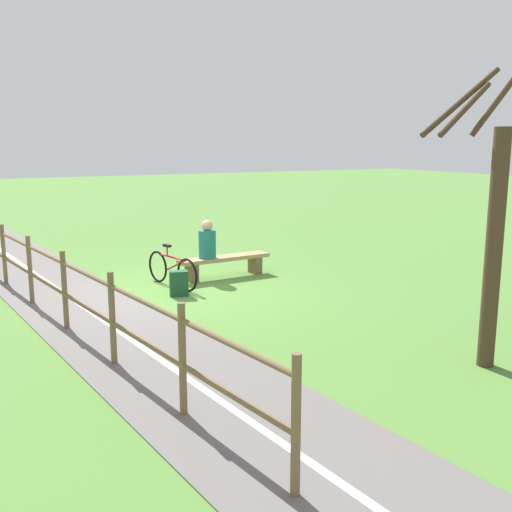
# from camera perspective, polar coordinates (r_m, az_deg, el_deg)

# --- Properties ---
(ground_plane) EXTENTS (80.00, 80.00, 0.00)m
(ground_plane) POSITION_cam_1_polar(r_m,az_deg,el_deg) (11.35, -8.51, -3.48)
(ground_plane) COLOR #548438
(paved_path) EXTENTS (6.21, 36.00, 0.02)m
(paved_path) POSITION_cam_1_polar(r_m,az_deg,el_deg) (7.37, -7.15, -11.48)
(paved_path) COLOR #66605E
(paved_path) RESTS_ON ground_plane
(path_centre_line) EXTENTS (3.80, 31.80, 0.00)m
(path_centre_line) POSITION_cam_1_polar(r_m,az_deg,el_deg) (7.37, -7.15, -11.40)
(path_centre_line) COLOR silver
(path_centre_line) RESTS_ON paved_path
(bench) EXTENTS (2.04, 0.52, 0.46)m
(bench) POSITION_cam_1_polar(r_m,az_deg,el_deg) (12.38, -3.10, -0.62)
(bench) COLOR #A88456
(bench) RESTS_ON ground_plane
(person_seated) EXTENTS (0.38, 0.38, 0.80)m
(person_seated) POSITION_cam_1_polar(r_m,az_deg,el_deg) (12.12, -4.76, 1.39)
(person_seated) COLOR #1E6B66
(person_seated) RESTS_ON bench
(bicycle) EXTENTS (0.44, 1.65, 0.83)m
(bicycle) POSITION_cam_1_polar(r_m,az_deg,el_deg) (11.69, -8.17, -1.31)
(bicycle) COLOR black
(bicycle) RESTS_ON ground_plane
(backpack) EXTENTS (0.38, 0.31, 0.47)m
(backpack) POSITION_cam_1_polar(r_m,az_deg,el_deg) (11.01, -7.52, -2.67)
(backpack) COLOR #1E4C2D
(backpack) RESTS_ON ground_plane
(fence_roadside) EXTENTS (1.69, 10.77, 1.22)m
(fence_roadside) POSITION_cam_1_polar(r_m,az_deg,el_deg) (9.33, -18.15, -2.55)
(fence_roadside) COLOR brown
(fence_roadside) RESTS_ON ground_plane
(tree_far_left) EXTENTS (1.35, 0.82, 3.85)m
(tree_far_left) POSITION_cam_1_polar(r_m,az_deg,el_deg) (7.82, 21.88, 2.37)
(tree_far_left) COLOR #473323
(tree_far_left) RESTS_ON ground_plane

